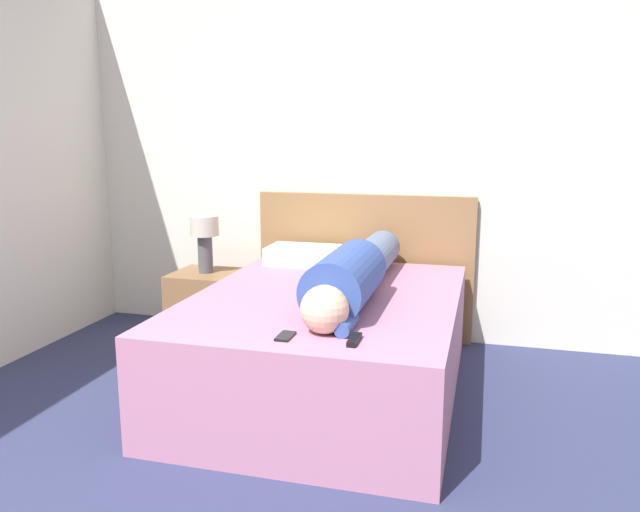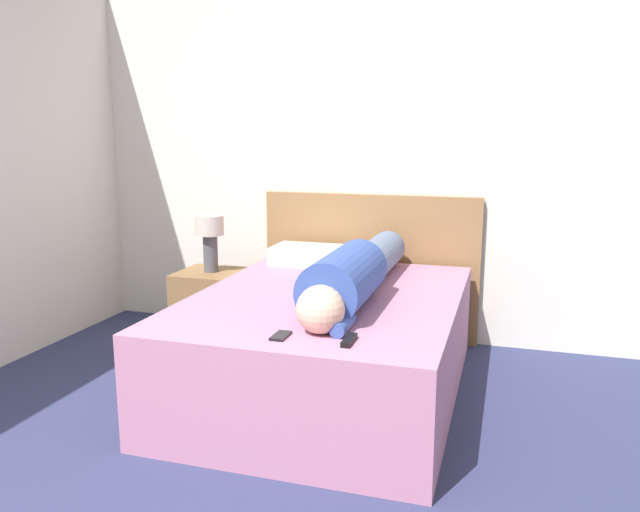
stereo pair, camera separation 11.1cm
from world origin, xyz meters
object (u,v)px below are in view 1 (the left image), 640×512
bed (327,344)px  table_lamp (205,235)px  person_lying (355,273)px  pillow_near_headboard (307,255)px  nightstand (207,310)px  cell_phone (285,336)px  tv_remote (354,340)px

bed → table_lamp: 1.24m
table_lamp → person_lying: 1.29m
table_lamp → pillow_near_headboard: (0.65, 0.25, -0.15)m
nightstand → person_lying: (1.16, -0.55, 0.45)m
bed → table_lamp: size_ratio=4.96×
cell_phone → bed: bearing=90.8°
nightstand → table_lamp: (0.00, 0.00, 0.53)m
bed → table_lamp: bearing=152.1°
tv_remote → pillow_near_headboard: bearing=113.4°
person_lying → pillow_near_headboard: bearing=122.6°
table_lamp → person_lying: bearing=-25.2°
person_lying → pillow_near_headboard: person_lying is taller
bed → nightstand: bed is taller
table_lamp → cell_phone: 1.66m
person_lying → pillow_near_headboard: 0.94m
nightstand → person_lying: person_lying is taller
tv_remote → cell_phone: (-0.31, -0.02, -0.01)m
person_lying → tv_remote: person_lying is taller
person_lying → nightstand: bearing=154.8°
bed → pillow_near_headboard: bearing=113.8°
pillow_near_headboard → cell_phone: size_ratio=4.19×
nightstand → table_lamp: bearing=90.0°
person_lying → cell_phone: person_lying is taller
tv_remote → cell_phone: size_ratio=1.15×
tv_remote → bed: bearing=113.0°
person_lying → tv_remote: size_ratio=11.36×
bed → cell_phone: bearing=-89.2°
bed → nightstand: (-1.00, 0.53, -0.02)m
pillow_near_headboard → tv_remote: (0.66, -1.53, -0.05)m
nightstand → tv_remote: (1.32, -1.29, 0.33)m
person_lying → bed: bearing=173.9°
bed → pillow_near_headboard: size_ratio=3.58×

